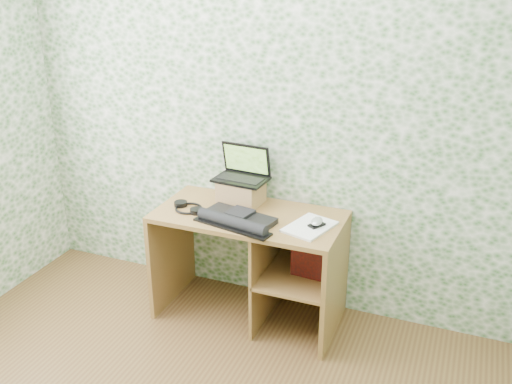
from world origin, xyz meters
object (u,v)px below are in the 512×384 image
at_px(desk, 262,252).
at_px(keyboard, 237,219).
at_px(laptop, 243,171).
at_px(riser, 241,192).
at_px(notepad, 310,227).

xyz_separation_m(desk, keyboard, (-0.10, -0.18, 0.29)).
relative_size(desk, laptop, 3.37).
bearing_deg(laptop, riser, -85.49).
distance_m(laptop, notepad, 0.62).
bearing_deg(notepad, laptop, 173.39).
relative_size(laptop, notepad, 1.12).
relative_size(riser, keyboard, 0.50).
height_order(laptop, notepad, laptop).
height_order(laptop, keyboard, laptop).
relative_size(laptop, keyboard, 0.67).
bearing_deg(desk, notepad, -12.86).
xyz_separation_m(desk, notepad, (0.34, -0.08, 0.28)).
height_order(desk, notepad, notepad).
bearing_deg(notepad, desk, -176.16).
bearing_deg(notepad, keyboard, -150.47).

